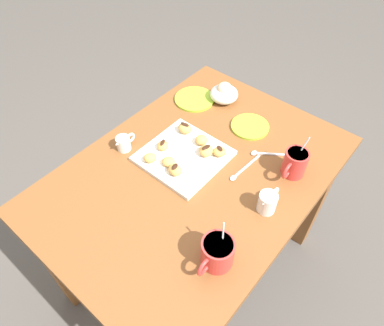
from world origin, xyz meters
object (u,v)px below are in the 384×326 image
Objects in this scene: pastry_plate_square at (184,156)px; beignet_7 at (175,170)px; beignet_0 at (206,151)px; beignet_4 at (168,162)px; saucer_lime_left at (194,99)px; ice_cream_bowl at (224,93)px; chocolate_sauce_pitcher at (124,143)px; beignet_6 at (150,158)px; cream_pitcher_white at (268,202)px; saucer_lime_right at (250,127)px; coffee_mug_red_left at (295,163)px; beignet_5 at (201,140)px; coffee_mug_red_right at (217,252)px; beignet_2 at (185,128)px; beignet_3 at (164,145)px; beignet_1 at (220,152)px; dining_table at (195,194)px.

beignet_7 is (0.09, 0.04, 0.03)m from pastry_plate_square.
beignet_0 reaches higher than beignet_4.
saucer_lime_left is at bearing -132.98° from beignet_0.
ice_cream_bowl is 0.48m from chocolate_sauce_pitcher.
saucer_lime_left is at bearing -163.23° from beignet_6.
beignet_4 reaches higher than saucer_lime_left.
cream_pitcher_white is 0.56m from chocolate_sauce_pitcher.
saucer_lime_right is 3.31× the size of beignet_6.
saucer_lime_right is at bearing -138.45° from cream_pitcher_white.
beignet_5 is at bearing -72.32° from coffee_mug_red_left.
chocolate_sauce_pitcher is 2.02× the size of beignet_6.
chocolate_sauce_pitcher is at bearing -78.85° from beignet_4.
coffee_mug_red_right is at bearing 42.94° from beignet_0.
saucer_lime_right is 2.78× the size of beignet_2.
beignet_3 is at bearing -63.08° from coffee_mug_red_left.
beignet_2 is at bearing 30.37° from saucer_lime_left.
beignet_4 is at bearing -6.52° from pastry_plate_square.
saucer_lime_right is 0.21m from beignet_1.
beignet_4 is (0.16, 0.07, -0.00)m from beignet_2.
beignet_6 is (0.08, -0.15, 0.16)m from dining_table.
cream_pitcher_white is 2.26× the size of beignet_4.
beignet_7 is at bearing 15.60° from ice_cream_bowl.
coffee_mug_red_right is 0.75m from saucer_lime_left.
saucer_lime_right is at bearing -178.59° from beignet_1.
chocolate_sauce_pitcher is 0.31m from beignet_0.
beignet_0 is 0.16m from beignet_3.
coffee_mug_red_left is 0.43m from beignet_2.
saucer_lime_left is 3.29× the size of beignet_0.
chocolate_sauce_pitcher is 0.24m from beignet_2.
coffee_mug_red_left is at bearing 116.92° from beignet_3.
beignet_2 is (-0.12, -0.15, 0.17)m from dining_table.
pastry_plate_square is 0.10m from beignet_7.
beignet_1 is at bearing 137.16° from beignet_6.
saucer_lime_left is 3.37× the size of beignet_7.
beignet_2 is (-0.09, -0.07, 0.03)m from pastry_plate_square.
coffee_mug_red_left is at bearing 119.00° from chocolate_sauce_pitcher.
coffee_mug_red_left is at bearing 126.89° from beignet_4.
beignet_1 is 0.18m from beignet_7.
saucer_lime_right is at bearing 172.00° from beignet_0.
cream_pitcher_white is at bearing 101.32° from beignet_4.
beignet_5 is (0.01, 0.09, -0.00)m from beignet_2.
beignet_0 is 0.14m from beignet_7.
beignet_4 is (0.43, 0.08, -0.01)m from ice_cream_bowl.
beignet_1 is at bearing 129.64° from pastry_plate_square.
pastry_plate_square is at bearing 38.48° from beignet_2.
beignet_0 is at bearing 25.83° from ice_cream_bowl.
beignet_7 is at bearing -117.79° from coffee_mug_red_right.
beignet_0 is 1.09× the size of beignet_1.
pastry_plate_square is 0.34m from saucer_lime_left.
saucer_lime_left is 0.40m from beignet_6.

